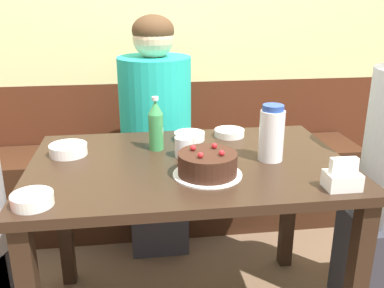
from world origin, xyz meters
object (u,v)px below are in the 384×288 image
birthday_cake (208,164)px  bowl_soup_white (32,200)px  soju_bottle (156,125)px  bowl_side_dish (189,136)px  bowl_sauce_shallow (229,133)px  person_dark_striped (156,138)px  napkin_holder (342,177)px  glass_water_tall (184,147)px  bowl_rice_small (68,150)px  water_pitcher (272,134)px  bench_seat (171,187)px

birthday_cake → bowl_soup_white: size_ratio=1.93×
birthday_cake → soju_bottle: 0.34m
bowl_soup_white → bowl_side_dish: 0.76m
bowl_soup_white → bowl_sauce_shallow: (0.73, 0.56, -0.00)m
bowl_side_dish → person_dark_striped: person_dark_striped is taller
napkin_holder → glass_water_tall: bearing=142.9°
bowl_side_dish → person_dark_striped: bearing=107.2°
person_dark_striped → napkin_holder: bearing=29.9°
napkin_holder → bowl_side_dish: 0.70m
bowl_side_dish → bowl_rice_small: bearing=-167.0°
water_pitcher → glass_water_tall: water_pitcher is taller
soju_bottle → bowl_rice_small: (-0.35, -0.02, -0.08)m
soju_bottle → napkin_holder: 0.73m
bowl_sauce_shallow → glass_water_tall: size_ratio=1.69×
bowl_rice_small → bowl_side_dish: (0.49, 0.11, -0.00)m
water_pitcher → napkin_holder: bearing=-61.6°
birthday_cake → water_pitcher: size_ratio=1.13×
glass_water_tall → person_dark_striped: (-0.08, 0.59, -0.16)m
bowl_side_dish → bowl_sauce_shallow: (0.18, 0.03, -0.00)m
soju_bottle → bowl_soup_white: soju_bottle is taller
bench_seat → person_dark_striped: bearing=-115.7°
water_pitcher → bowl_rice_small: size_ratio=1.46×
birthday_cake → bowl_sauce_shallow: birthday_cake is taller
soju_bottle → water_pitcher: bearing=-22.5°
napkin_holder → person_dark_striped: bearing=119.9°
water_pitcher → person_dark_striped: (-0.40, 0.67, -0.22)m
water_pitcher → glass_water_tall: size_ratio=2.74×
napkin_holder → water_pitcher: bearing=118.4°
bowl_rice_small → person_dark_striped: person_dark_striped is taller
bowl_sauce_shallow → bench_seat: bearing=111.3°
person_dark_striped → bowl_rice_small: bearing=-35.8°
water_pitcher → soju_bottle: size_ratio=0.98×
soju_bottle → person_dark_striped: person_dark_striped is taller
bowl_soup_white → person_dark_striped: bearing=65.8°
water_pitcher → bowl_sauce_shallow: water_pitcher is taller
bench_seat → bowl_sauce_shallow: (0.22, -0.56, 0.51)m
bench_seat → bowl_rice_small: bearing=-123.3°
soju_bottle → bowl_side_dish: (0.15, 0.10, -0.09)m
water_pitcher → napkin_holder: (0.15, -0.28, -0.07)m
birthday_cake → person_dark_striped: 0.81m
water_pitcher → soju_bottle: bearing=157.5°
bowl_soup_white → person_dark_striped: (0.42, 0.94, -0.14)m
bench_seat → napkin_holder: bearing=-68.0°
glass_water_tall → person_dark_striped: bearing=97.3°
bowl_sauce_shallow → birthday_cake: bearing=-112.4°
napkin_holder → bowl_soup_white: napkin_holder is taller
water_pitcher → bowl_sauce_shallow: 0.33m
water_pitcher → soju_bottle: (-0.42, 0.17, -0.00)m
bowl_side_dish → bowl_sauce_shallow: bowl_side_dish is taller
birthday_cake → napkin_holder: size_ratio=2.20×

